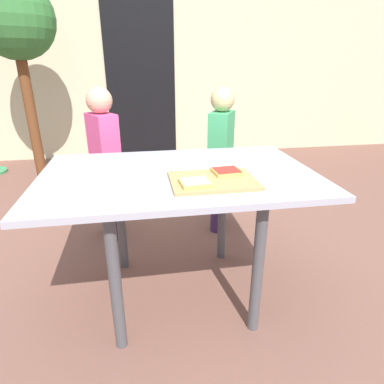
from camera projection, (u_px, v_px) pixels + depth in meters
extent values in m
plane|color=brown|center=(180.00, 292.00, 1.88)|extent=(16.00, 16.00, 0.00)
cube|color=beige|center=(147.00, 56.00, 4.27)|extent=(8.00, 0.20, 2.63)
cube|color=black|center=(141.00, 81.00, 4.28)|extent=(0.90, 0.02, 2.00)
cube|color=#A9A9B9|center=(178.00, 175.00, 1.61)|extent=(1.35, 0.86, 0.03)
cylinder|color=#4C4C51|center=(115.00, 283.00, 1.40)|extent=(0.05, 0.05, 0.71)
cylinder|color=#4C4C51|center=(258.00, 269.00, 1.51)|extent=(0.05, 0.05, 0.71)
cylinder|color=#4C4C51|center=(121.00, 217.00, 2.00)|extent=(0.05, 0.05, 0.71)
cylinder|color=#4C4C51|center=(222.00, 210.00, 2.10)|extent=(0.05, 0.05, 0.71)
cube|color=tan|center=(213.00, 181.00, 1.47)|extent=(0.39, 0.29, 0.02)
cube|color=tan|center=(227.00, 172.00, 1.54)|extent=(0.14, 0.13, 0.02)
cube|color=red|center=(227.00, 170.00, 1.54)|extent=(0.12, 0.12, 0.00)
cube|color=tan|center=(195.00, 183.00, 1.40)|extent=(0.14, 0.13, 0.02)
cube|color=beige|center=(195.00, 181.00, 1.40)|extent=(0.12, 0.12, 0.00)
cylinder|color=white|center=(229.00, 166.00, 1.68)|extent=(0.19, 0.19, 0.01)
cylinder|color=white|center=(104.00, 166.00, 1.68)|extent=(0.19, 0.19, 0.01)
cylinder|color=#362542|center=(106.00, 200.00, 2.46)|extent=(0.09, 0.09, 0.53)
cylinder|color=#362542|center=(114.00, 206.00, 2.36)|extent=(0.09, 0.09, 0.53)
cube|color=#E54C8C|center=(103.00, 142.00, 2.24)|extent=(0.24, 0.28, 0.39)
sphere|color=#E59F82|center=(99.00, 100.00, 2.13)|extent=(0.17, 0.17, 0.17)
cylinder|color=#402653|center=(221.00, 193.00, 2.60)|extent=(0.09, 0.09, 0.54)
cylinder|color=#402653|center=(217.00, 199.00, 2.47)|extent=(0.09, 0.09, 0.54)
cube|color=#3FA566|center=(221.00, 138.00, 2.36)|extent=(0.24, 0.28, 0.38)
sphere|color=#D2BC7F|center=(223.00, 99.00, 2.26)|extent=(0.17, 0.17, 0.17)
cylinder|color=brown|center=(32.00, 117.00, 3.42)|extent=(0.11, 0.11, 1.40)
sphere|color=#316E32|center=(13.00, 18.00, 3.07)|extent=(0.77, 0.77, 0.77)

